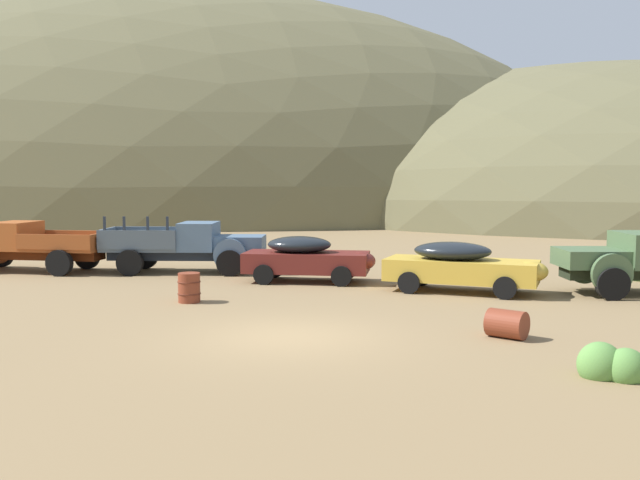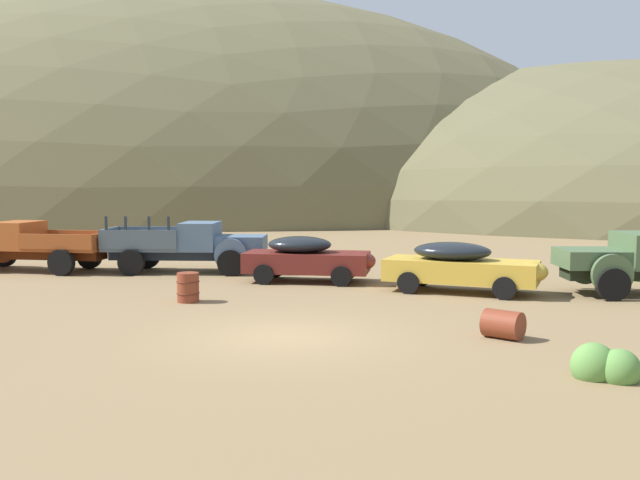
# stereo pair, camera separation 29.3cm
# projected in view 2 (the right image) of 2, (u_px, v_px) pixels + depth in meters

# --- Properties ---
(ground_plane) EXTENTS (300.00, 300.00, 0.00)m
(ground_plane) POSITION_uv_depth(u_px,v_px,m) (285.00, 337.00, 15.75)
(ground_plane) COLOR olive
(hill_distant) EXTENTS (95.97, 58.35, 44.75)m
(hill_distant) POSITION_uv_depth(u_px,v_px,m) (156.00, 211.00, 75.01)
(hill_distant) COLOR brown
(hill_distant) RESTS_ON ground
(hill_far_left) EXTENTS (78.43, 87.07, 30.74)m
(hill_far_left) POSITION_uv_depth(u_px,v_px,m) (590.00, 209.00, 80.41)
(hill_far_left) COLOR brown
(hill_far_left) RESTS_ON ground
(truck_oxide_orange) EXTENTS (6.20, 2.80, 1.89)m
(truck_oxide_orange) POSITION_uv_depth(u_px,v_px,m) (21.00, 245.00, 26.85)
(truck_oxide_orange) COLOR #51220D
(truck_oxide_orange) RESTS_ON ground
(truck_chalk_blue) EXTENTS (6.04, 2.42, 2.16)m
(truck_chalk_blue) POSITION_uv_depth(u_px,v_px,m) (197.00, 246.00, 26.42)
(truck_chalk_blue) COLOR #262D39
(truck_chalk_blue) RESTS_ON ground
(car_oxblood) EXTENTS (4.58, 2.23, 1.57)m
(car_oxblood) POSITION_uv_depth(u_px,v_px,m) (311.00, 258.00, 23.96)
(car_oxblood) COLOR maroon
(car_oxblood) RESTS_ON ground
(car_faded_yellow) EXTENTS (5.15, 3.06, 1.57)m
(car_faded_yellow) POSITION_uv_depth(u_px,v_px,m) (465.00, 267.00, 21.69)
(car_faded_yellow) COLOR gold
(car_faded_yellow) RESTS_ON ground
(oil_drum_tipped) EXTENTS (1.04, 0.99, 0.63)m
(oil_drum_tipped) POSITION_uv_depth(u_px,v_px,m) (503.00, 324.00, 15.53)
(oil_drum_tipped) COLOR brown
(oil_drum_tipped) RESTS_ON ground
(oil_drum_foreground) EXTENTS (0.67, 0.67, 0.85)m
(oil_drum_foreground) POSITION_uv_depth(u_px,v_px,m) (188.00, 287.00, 20.10)
(oil_drum_foreground) COLOR brown
(oil_drum_foreground) RESTS_ON ground
(bush_front_left) EXTENTS (1.16, 0.87, 0.82)m
(bush_front_left) POSITION_uv_depth(u_px,v_px,m) (605.00, 367.00, 12.39)
(bush_front_left) COLOR #5B8E42
(bush_front_left) RESTS_ON ground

